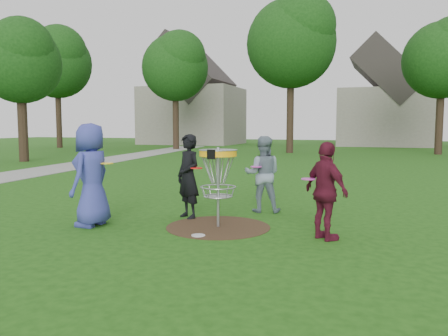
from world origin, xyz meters
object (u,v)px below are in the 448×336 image
(player_maroon, at_px, (326,191))
(disc_golf_basket, at_px, (218,168))
(player_grey, at_px, (263,174))
(player_black, at_px, (188,176))
(player_blue, at_px, (91,175))

(player_maroon, xyz_separation_m, disc_golf_basket, (-1.85, 0.23, 0.27))
(disc_golf_basket, bearing_deg, player_grey, 76.72)
(player_black, xyz_separation_m, player_maroon, (2.64, -0.76, -0.04))
(player_grey, bearing_deg, player_blue, 29.72)
(player_blue, relative_size, player_maroon, 1.19)
(player_black, height_order, player_maroon, player_black)
(player_blue, distance_m, disc_golf_basket, 2.21)
(player_black, bearing_deg, player_blue, -105.89)
(player_black, distance_m, player_maroon, 2.75)
(player_blue, relative_size, disc_golf_basket, 1.30)
(player_black, bearing_deg, player_maroon, 16.74)
(player_black, relative_size, player_grey, 1.03)
(player_black, xyz_separation_m, disc_golf_basket, (0.80, -0.53, 0.22))
(player_grey, distance_m, player_maroon, 2.34)
(player_blue, xyz_separation_m, player_black, (1.32, 1.16, -0.10))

